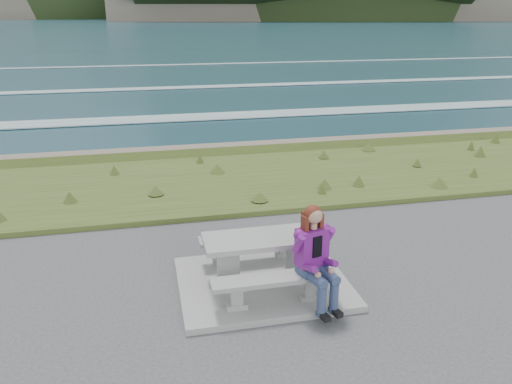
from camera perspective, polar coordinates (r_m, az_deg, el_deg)
concrete_slab at (r=7.95m, az=0.76°, el=-10.34°), size 2.60×2.10×0.10m
picnic_table at (r=7.65m, az=0.79°, el=-6.25°), size 1.80×0.75×0.75m
bench_landward at (r=7.17m, az=2.10°, el=-10.34°), size 1.80×0.35×0.45m
bench_seaward at (r=8.37m, az=-0.34°, el=-5.61°), size 1.80×0.35×0.45m
grass_verge at (r=12.46m, az=-4.57°, el=0.91°), size 160.00×4.50×0.22m
shore_drop at (r=15.21m, az=-6.17°, el=4.41°), size 160.00×0.80×2.20m
ocean at (r=32.33m, az=-9.75°, el=9.41°), size 1600.00×1600.00×0.09m
headland_range at (r=448.09m, az=13.53°, el=20.30°), size 729.83×363.95×214.89m
seated_woman at (r=7.11m, az=7.03°, el=-8.95°), size 0.59×0.82×1.47m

